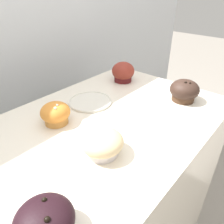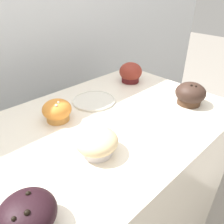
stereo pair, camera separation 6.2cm
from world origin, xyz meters
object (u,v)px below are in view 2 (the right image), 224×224
Objects in this scene: muffin_front_center at (57,111)px; muffin_front_left at (97,142)px; muffin_back_left at (190,94)px; serving_plate at (94,100)px; muffin_back_right at (131,73)px; muffin_front_right at (28,215)px.

muffin_front_left is at bearing -92.76° from muffin_front_center.
serving_plate is at bearing 133.87° from muffin_back_left.
muffin_back_left is 0.66× the size of serving_plate.
muffin_front_center is 0.87× the size of muffin_back_left.
muffin_back_right is 0.94× the size of muffin_front_right.
muffin_front_right reaches higher than serving_plate.
muffin_back_left is 1.07× the size of muffin_back_right.
muffin_back_left is (0.45, -0.26, 0.01)m from muffin_front_center.
muffin_back_right is 0.53m from muffin_front_left.
muffin_back_right is at bearing 32.05° from muffin_front_left.
muffin_front_center is 0.93× the size of muffin_back_right.
muffin_back_right is 0.89× the size of muffin_front_left.
muffin_front_center is 0.58× the size of serving_plate.
muffin_back_right is 0.27m from serving_plate.
muffin_back_left is 0.46m from muffin_front_left.
muffin_front_left is at bearing -127.83° from serving_plate.
muffin_front_center reaches higher than serving_plate.
muffin_front_left is at bearing -147.95° from muffin_back_right.
muffin_back_left is 0.39m from serving_plate.
muffin_front_left is 0.25m from muffin_front_right.
muffin_front_left is at bearing 18.10° from muffin_front_right.
muffin_front_center is 0.44m from muffin_back_right.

